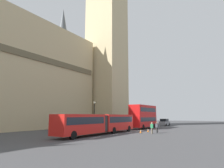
% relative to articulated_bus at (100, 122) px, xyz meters
% --- Properties ---
extents(ground_plane, '(160.00, 160.00, 0.00)m').
position_rel_articulated_bus_xyz_m(ground_plane, '(8.85, -1.99, -1.75)').
color(ground_plane, '#424244').
extents(lane_centre_marking, '(25.20, 0.16, 0.01)m').
position_rel_articulated_bus_xyz_m(lane_centre_marking, '(7.72, -1.99, -1.74)').
color(lane_centre_marking, silver).
rests_on(lane_centre_marking, ground_plane).
extents(articulated_bus, '(17.02, 2.54, 2.90)m').
position_rel_articulated_bus_xyz_m(articulated_bus, '(0.00, 0.00, 0.00)').
color(articulated_bus, red).
rests_on(articulated_bus, ground_plane).
extents(double_decker_bus, '(9.31, 2.54, 4.90)m').
position_rel_articulated_bus_xyz_m(double_decker_bus, '(16.15, 0.00, 0.96)').
color(double_decker_bus, red).
rests_on(double_decker_bus, ground_plane).
extents(sedan_lead, '(4.40, 1.86, 1.85)m').
position_rel_articulated_bus_xyz_m(sedan_lead, '(31.11, 0.18, -0.83)').
color(sedan_lead, gray).
rests_on(sedan_lead, ground_plane).
extents(traffic_cone_west, '(0.36, 0.36, 0.58)m').
position_rel_articulated_bus_xyz_m(traffic_cone_west, '(5.28, -4.16, -1.46)').
color(traffic_cone_west, black).
rests_on(traffic_cone_west, ground_plane).
extents(traffic_cone_middle, '(0.36, 0.36, 0.58)m').
position_rel_articulated_bus_xyz_m(traffic_cone_middle, '(7.93, -4.33, -1.46)').
color(traffic_cone_middle, black).
rests_on(traffic_cone_middle, ground_plane).
extents(traffic_cone_east, '(0.36, 0.36, 0.58)m').
position_rel_articulated_bus_xyz_m(traffic_cone_east, '(13.91, -3.70, -1.46)').
color(traffic_cone_east, black).
rests_on(traffic_cone_east, ground_plane).
extents(street_lamp, '(0.44, 0.44, 5.27)m').
position_rel_articulated_bus_xyz_m(street_lamp, '(4.60, 4.51, 1.31)').
color(street_lamp, black).
rests_on(street_lamp, ground_plane).
extents(pedestrian_near_cones, '(0.36, 0.41, 1.69)m').
position_rel_articulated_bus_xyz_m(pedestrian_near_cones, '(5.31, -6.04, -0.83)').
color(pedestrian_near_cones, '#726651').
rests_on(pedestrian_near_cones, ground_plane).
extents(pedestrian_by_kerb, '(0.36, 0.44, 1.69)m').
position_rel_articulated_bus_xyz_m(pedestrian_by_kerb, '(7.12, -6.18, -0.83)').
color(pedestrian_by_kerb, '#333333').
rests_on(pedestrian_by_kerb, ground_plane).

